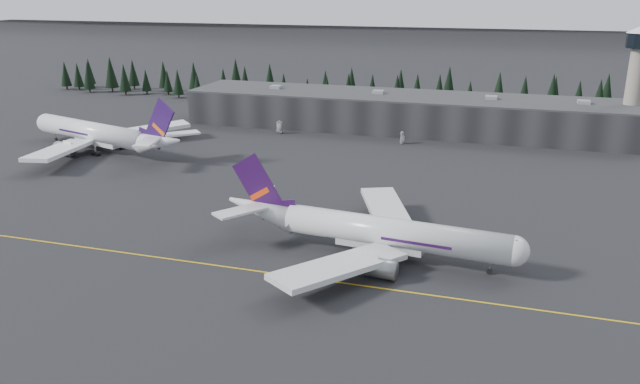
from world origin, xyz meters
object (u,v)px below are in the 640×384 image
(gse_vehicle_b, at_px, (402,142))
(control_tower, at_px, (636,72))
(gse_vehicle_a, at_px, (280,132))
(terminal, at_px, (405,112))
(jet_main, at_px, (368,230))
(jet_parked, at_px, (104,134))

(gse_vehicle_b, bearing_deg, control_tower, 115.85)
(gse_vehicle_a, xyz_separation_m, gse_vehicle_b, (44.43, -2.27, 0.09))
(gse_vehicle_a, relative_size, gse_vehicle_b, 1.08)
(terminal, relative_size, gse_vehicle_a, 34.55)
(terminal, height_order, jet_main, jet_main)
(jet_main, relative_size, gse_vehicle_a, 13.26)
(terminal, xyz_separation_m, control_tower, (75.00, 3.00, 17.11))
(jet_parked, relative_size, gse_vehicle_a, 14.17)
(control_tower, distance_m, gse_vehicle_b, 79.34)
(jet_parked, xyz_separation_m, gse_vehicle_b, (88.52, 37.91, -4.84))
(jet_parked, relative_size, gse_vehicle_b, 15.31)
(control_tower, relative_size, gse_vehicle_a, 8.14)
(control_tower, height_order, gse_vehicle_a, control_tower)
(jet_parked, bearing_deg, gse_vehicle_b, -140.27)
(terminal, bearing_deg, gse_vehicle_a, -153.75)
(control_tower, xyz_separation_m, jet_parked, (-160.14, -63.42, -17.84))
(terminal, height_order, gse_vehicle_a, terminal)
(control_tower, distance_m, jet_parked, 173.16)
(terminal, bearing_deg, jet_parked, -144.64)
(terminal, bearing_deg, gse_vehicle_b, -81.46)
(gse_vehicle_a, bearing_deg, gse_vehicle_b, 4.82)
(jet_main, xyz_separation_m, gse_vehicle_b, (-8.99, 90.84, -4.36))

